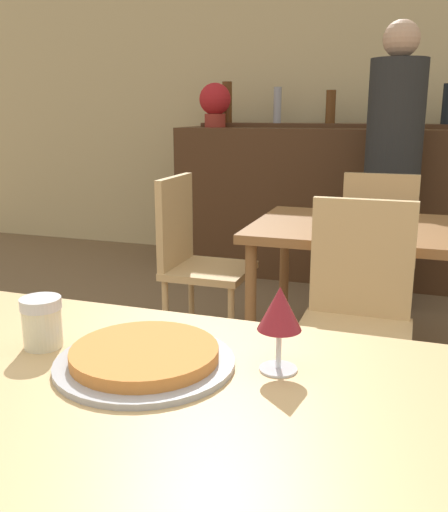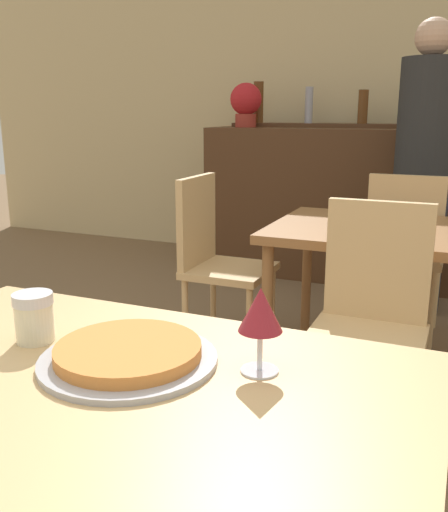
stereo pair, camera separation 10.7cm
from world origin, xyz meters
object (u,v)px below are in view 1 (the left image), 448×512
object	(u,v)px
chair_far_side_back	(378,243)
wine_glass	(280,311)
chair_far_side_front	(357,308)
chair_far_side_left	(194,254)
cheese_shaker	(42,322)
potted_plant	(215,102)
pizza_tray	(145,357)
person_standing	(393,158)

from	to	relation	value
chair_far_side_back	wine_glass	bearing A→B (deg)	88.97
chair_far_side_front	chair_far_side_left	world-z (taller)	same
cheese_shaker	potted_plant	world-z (taller)	potted_plant
wine_glass	pizza_tray	bearing A→B (deg)	-165.46
person_standing	wine_glass	bearing A→B (deg)	-91.26
pizza_tray	person_standing	distance (m)	2.83
chair_far_side_front	potted_plant	bearing A→B (deg)	121.24
chair_far_side_back	cheese_shaker	distance (m)	2.33
chair_far_side_left	cheese_shaker	xyz separation A→B (m)	(0.35, -1.69, 0.29)
chair_far_side_back	cheese_shaker	world-z (taller)	chair_far_side_back
wine_glass	potted_plant	world-z (taller)	potted_plant
chair_far_side_back	potted_plant	bearing A→B (deg)	-39.01
person_standing	chair_far_side_front	bearing A→B (deg)	-90.72
person_standing	pizza_tray	bearing A→B (deg)	-96.05
pizza_tray	potted_plant	world-z (taller)	potted_plant
chair_far_side_left	wine_glass	xyz separation A→B (m)	(0.82, -1.65, 0.36)
cheese_shaker	person_standing	xyz separation A→B (m)	(0.53, 2.80, 0.13)
chair_far_side_back	cheese_shaker	size ratio (longest dim) A/B	8.96
chair_far_side_left	pizza_tray	size ratio (longest dim) A/B	2.74
chair_far_side_back	person_standing	bearing A→B (deg)	-92.19
chair_far_side_left	pizza_tray	xyz separation A→B (m)	(0.58, -1.71, 0.26)
wine_glass	cheese_shaker	bearing A→B (deg)	-174.35
pizza_tray	chair_far_side_left	bearing A→B (deg)	108.88
cheese_shaker	potted_plant	size ratio (longest dim) A/B	0.31
cheese_shaker	wine_glass	world-z (taller)	wine_glass
chair_far_side_back	wine_glass	xyz separation A→B (m)	(-0.04, -2.20, 0.36)
cheese_shaker	wine_glass	distance (m)	0.48
person_standing	wine_glass	distance (m)	2.75
chair_far_side_back	pizza_tray	bearing A→B (deg)	83.03
pizza_tray	person_standing	world-z (taller)	person_standing
wine_glass	chair_far_side_front	bearing A→B (deg)	87.92
pizza_tray	wine_glass	world-z (taller)	wine_glass
chair_far_side_back	chair_far_side_left	distance (m)	1.03
pizza_tray	cheese_shaker	bearing A→B (deg)	176.33
chair_far_side_left	potted_plant	xyz separation A→B (m)	(-0.47, 1.63, 0.76)
chair_far_side_left	person_standing	xyz separation A→B (m)	(0.88, 1.10, 0.42)
chair_far_side_front	cheese_shaker	size ratio (longest dim) A/B	8.96
person_standing	chair_far_side_left	bearing A→B (deg)	-128.66
chair_far_side_front	person_standing	size ratio (longest dim) A/B	0.52
chair_far_side_back	wine_glass	world-z (taller)	wine_glass
chair_far_side_back	person_standing	size ratio (longest dim) A/B	0.52
chair_far_side_back	chair_far_side_left	xyz separation A→B (m)	(-0.86, -0.56, 0.00)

